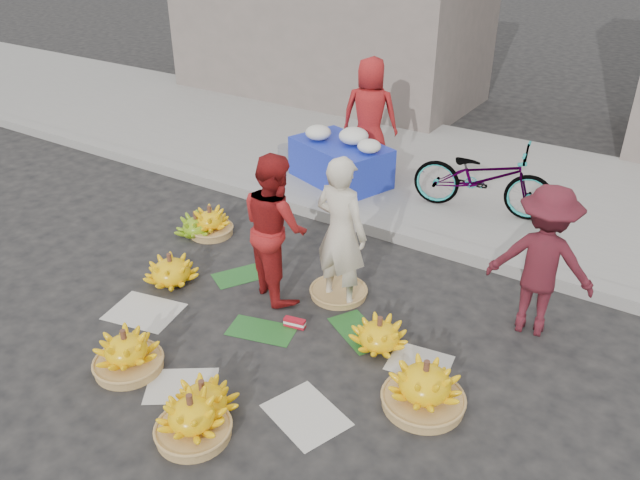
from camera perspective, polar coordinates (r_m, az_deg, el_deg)
The scene contains 22 objects.
ground at distance 6.25m, azimuth -3.50°, elevation -7.66°, with size 80.00×80.00×0.00m, color black.
curb at distance 7.81m, azimuth 6.03°, elevation 0.91°, with size 40.00×0.25×0.15m, color gray.
sidewalk at distance 9.56m, azimuth 11.91°, elevation 5.76°, with size 40.00×4.00×0.12m, color gray.
newspaper_scatter at distance 5.77m, azimuth -8.28°, elevation -11.54°, with size 3.20×1.80×0.00m, color beige, non-canonical shape.
banana_leaves at distance 6.42m, azimuth -3.17°, elevation -6.45°, with size 2.00×1.00×0.00m, color #1C5520, non-canonical shape.
banana_bunch_0 at distance 6.96m, azimuth -13.48°, elevation -2.70°, with size 0.76×0.76×0.37m.
banana_bunch_1 at distance 5.86m, azimuth -17.26°, elevation -9.82°, with size 0.61×0.61×0.42m.
banana_bunch_2 at distance 5.11m, azimuth -11.62°, elevation -15.72°, with size 0.60×0.60×0.42m.
banana_bunch_3 at distance 5.29m, azimuth -10.63°, elevation -14.13°, with size 0.65×0.65×0.34m.
banana_bunch_4 at distance 5.31m, azimuth 9.53°, elevation -13.08°, with size 0.73×0.73×0.47m.
banana_bunch_5 at distance 5.88m, azimuth 5.44°, elevation -8.59°, with size 0.68×0.68×0.34m.
banana_bunch_6 at distance 7.90m, azimuth -11.25°, elevation 1.32°, with size 0.62×0.62×0.31m.
banana_bunch_7 at distance 7.88m, azimuth -9.98°, elevation 1.56°, with size 0.60×0.60×0.39m.
basket_spare at distance 6.64m, azimuth 1.71°, elevation -4.79°, with size 0.59×0.59×0.07m, color #A37B44.
incense_stack at distance 6.17m, azimuth -2.33°, elevation -7.58°, with size 0.21×0.07×0.09m, color #B41323.
vendor_cream at distance 6.16m, azimuth 1.93°, elevation 0.68°, with size 0.59×0.39×1.61m, color beige.
vendor_red at distance 6.33m, azimuth -4.13°, elevation 1.22°, with size 0.76×0.59×1.57m, color #AB1C1A.
man_striped at distance 6.12m, azimuth 19.64°, elevation -1.87°, with size 0.98×0.56×1.51m, color maroon.
flower_table at distance 8.92m, azimuth 1.94°, elevation 7.36°, with size 1.57×1.26×0.79m.
grey_bucket at distance 9.42m, azimuth -2.91°, elevation 7.54°, with size 0.31×0.31×0.35m, color slate.
flower_vendor at distance 9.22m, azimuth 4.58°, elevation 11.32°, with size 0.81×0.53×1.66m, color #AB1C1A.
bicycle at distance 8.23m, azimuth 14.67°, elevation 5.56°, with size 1.78×0.62×0.93m, color gray.
Camera 1 is at (3.05, -4.00, 3.71)m, focal length 35.00 mm.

